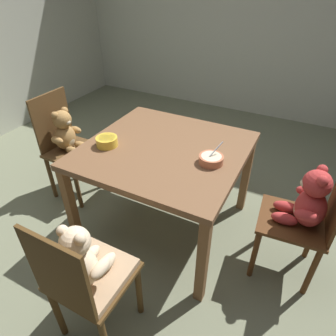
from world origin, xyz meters
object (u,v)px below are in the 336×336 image
(teddy_chair_near_front, at_px, (85,270))
(porridge_bowl_terracotta_near_right, at_px, (211,159))
(porridge_bowl_yellow_near_left, at_px, (107,141))
(teddy_chair_near_right, at_px, (307,208))
(dining_table, at_px, (165,157))
(teddy_chair_near_left, at_px, (66,138))

(teddy_chair_near_front, height_order, porridge_bowl_terracotta_near_right, teddy_chair_near_front)
(porridge_bowl_terracotta_near_right, relative_size, porridge_bowl_yellow_near_left, 1.07)
(teddy_chair_near_right, bearing_deg, dining_table, -3.94)
(teddy_chair_near_right, xyz_separation_m, porridge_bowl_terracotta_near_right, (-0.60, -0.05, 0.19))
(teddy_chair_near_left, bearing_deg, porridge_bowl_terracotta_near_right, -1.60)
(teddy_chair_near_right, height_order, teddy_chair_near_front, teddy_chair_near_front)
(porridge_bowl_yellow_near_left, bearing_deg, dining_table, 23.61)
(teddy_chair_near_left, bearing_deg, dining_table, -0.25)
(dining_table, distance_m, teddy_chair_near_right, 0.96)
(teddy_chair_near_left, relative_size, teddy_chair_near_front, 1.04)
(teddy_chair_near_front, height_order, porridge_bowl_yellow_near_left, teddy_chair_near_front)
(teddy_chair_near_left, distance_m, porridge_bowl_terracotta_near_right, 1.32)
(dining_table, distance_m, porridge_bowl_yellow_near_left, 0.41)
(teddy_chair_near_front, distance_m, porridge_bowl_yellow_near_left, 0.90)
(teddy_chair_near_left, distance_m, teddy_chair_near_front, 1.38)
(teddy_chair_near_left, distance_m, teddy_chair_near_right, 1.90)
(dining_table, relative_size, teddy_chair_near_front, 1.21)
(teddy_chair_near_left, relative_size, teddy_chair_near_right, 1.05)
(teddy_chair_near_front, xyz_separation_m, porridge_bowl_yellow_near_left, (-0.41, 0.77, 0.21))
(teddy_chair_near_front, bearing_deg, porridge_bowl_terracotta_near_right, -17.96)
(teddy_chair_near_left, relative_size, porridge_bowl_yellow_near_left, 6.22)
(dining_table, bearing_deg, teddy_chair_near_left, 178.88)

